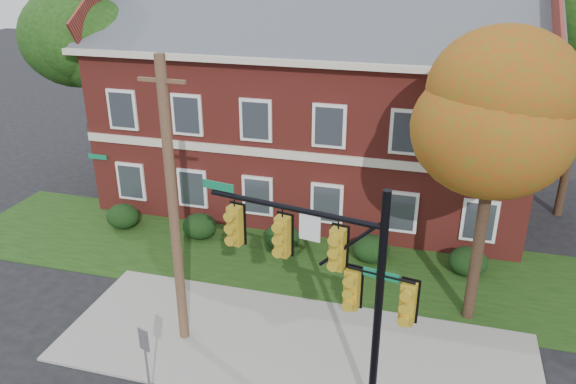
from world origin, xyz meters
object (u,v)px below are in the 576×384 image
(hedge_right, at_px, (371,249))
(sign_post, at_px, (145,353))
(hedge_far_left, at_px, (123,216))
(hedge_center, at_px, (282,237))
(utility_pole, at_px, (173,209))
(hedge_far_right, at_px, (468,261))
(tree_left_rear, at_px, (101,50))
(hedge_left, at_px, (200,226))
(traffic_signal, at_px, (335,274))
(tree_near_right, at_px, (507,118))
(apartment_building, at_px, (314,94))

(hedge_right, xyz_separation_m, sign_post, (-4.60, -8.70, 1.02))
(hedge_far_left, bearing_deg, sign_post, -55.83)
(hedge_center, xyz_separation_m, utility_pole, (-1.34, -6.11, 3.82))
(hedge_center, bearing_deg, hedge_far_right, 0.00)
(utility_pole, bearing_deg, tree_left_rear, 132.03)
(hedge_far_right, distance_m, sign_post, 11.93)
(hedge_left, height_order, hedge_far_right, same)
(tree_left_rear, bearing_deg, hedge_left, -33.59)
(traffic_signal, distance_m, utility_pole, 4.98)
(hedge_far_left, bearing_deg, hedge_left, 0.00)
(tree_near_right, height_order, traffic_signal, tree_near_right)
(tree_near_right, distance_m, utility_pole, 9.46)
(sign_post, bearing_deg, tree_left_rear, 143.27)
(hedge_far_left, bearing_deg, tree_near_right, -11.27)
(hedge_far_right, height_order, tree_near_right, tree_near_right)
(apartment_building, distance_m, traffic_signal, 13.18)
(apartment_building, distance_m, hedge_far_right, 9.82)
(hedge_far_right, bearing_deg, hedge_far_left, 180.00)
(hedge_right, distance_m, sign_post, 9.89)
(hedge_far_left, xyz_separation_m, tree_near_right, (14.22, -2.83, 6.14))
(hedge_far_left, height_order, hedge_far_right, same)
(hedge_far_left, height_order, traffic_signal, traffic_signal)
(hedge_far_left, height_order, sign_post, sign_post)
(hedge_center, bearing_deg, utility_pole, -102.41)
(hedge_center, xyz_separation_m, sign_post, (-1.10, -8.70, 1.02))
(apartment_building, bearing_deg, hedge_center, -90.00)
(hedge_left, bearing_deg, hedge_center, 0.00)
(hedge_right, distance_m, tree_left_rear, 15.17)
(hedge_left, relative_size, hedge_right, 1.00)
(hedge_far_right, bearing_deg, hedge_left, 180.00)
(hedge_left, height_order, tree_near_right, tree_near_right)
(hedge_left, distance_m, tree_near_right, 12.68)
(hedge_far_right, xyz_separation_m, utility_pole, (-8.34, -6.11, 3.82))
(sign_post, bearing_deg, hedge_right, 81.50)
(hedge_right, height_order, tree_near_right, tree_near_right)
(hedge_left, relative_size, traffic_signal, 0.23)
(apartment_building, height_order, tree_left_rear, apartment_building)
(hedge_far_left, height_order, tree_near_right, tree_near_right)
(hedge_right, bearing_deg, tree_left_rear, 162.63)
(apartment_building, height_order, traffic_signal, apartment_building)
(hedge_far_right, bearing_deg, hedge_center, 180.00)
(hedge_center, bearing_deg, traffic_signal, -65.17)
(utility_pole, bearing_deg, hedge_center, 80.32)
(hedge_far_right, height_order, traffic_signal, traffic_signal)
(tree_left_rear, distance_m, sign_post, 16.30)
(hedge_far_right, relative_size, tree_left_rear, 0.16)
(apartment_building, xyz_separation_m, hedge_left, (-3.50, -5.25, -4.46))
(hedge_far_right, bearing_deg, tree_left_rear, 166.11)
(hedge_left, height_order, traffic_signal, traffic_signal)
(hedge_far_left, relative_size, tree_left_rear, 0.16)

